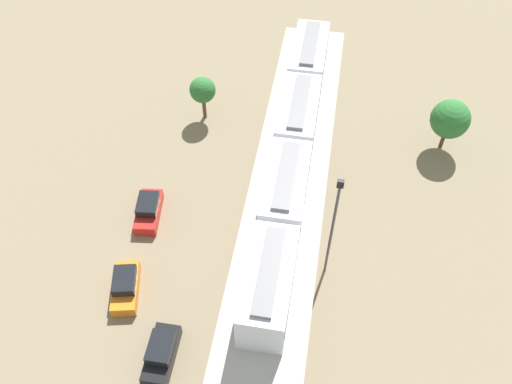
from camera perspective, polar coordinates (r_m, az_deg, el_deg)
The scene contains 9 objects.
ground_plane at distance 44.02m, azimuth 3.00°, elevation -5.43°, with size 120.00×120.00×0.00m, color #84755B.
viaduct at distance 39.03m, azimuth 3.36°, elevation -0.29°, with size 5.20×35.80×8.00m.
train at distance 37.24m, azimuth 3.80°, elevation 4.14°, with size 2.64×27.45×3.24m.
parked_car_red at distance 45.92m, azimuth -11.18°, elevation -1.85°, with size 2.30×4.39×1.76m.
parked_car_orange at distance 42.20m, azimuth -13.49°, elevation -9.53°, with size 2.68×4.49×1.76m.
parked_car_black at distance 39.28m, azimuth -9.87°, elevation -16.26°, with size 1.84×4.22×1.76m.
tree_near_viaduct at distance 51.43m, azimuth 19.64°, elevation 7.18°, with size 3.50×3.50×5.21m.
tree_mid_lot at distance 51.88m, azimuth -5.61°, elevation 10.54°, with size 2.46×2.46×4.59m.
signal_post at distance 38.16m, azimuth 8.03°, elevation -3.50°, with size 0.44×0.28×10.60m.
Camera 1 is at (1.91, -24.71, 36.38)m, focal length 38.25 mm.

